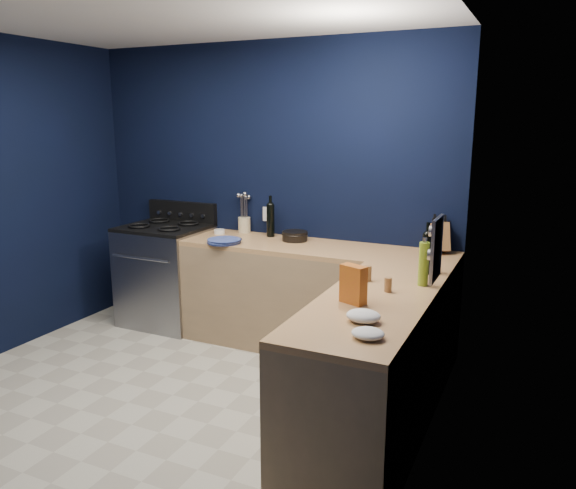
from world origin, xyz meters
The scene contains 26 objects.
floor centered at (0.00, 0.00, -0.01)m, with size 3.50×3.50×0.02m, color #B3AF9D.
wall_back centered at (0.00, 1.76, 1.30)m, with size 3.50×0.02×2.60m, color black.
wall_right centered at (1.76, 0.00, 1.30)m, with size 0.02×3.50×2.60m, color black.
cab_back centered at (0.60, 1.44, 0.43)m, with size 2.30×0.63×0.86m, color #977854.
top_back centered at (0.60, 1.44, 0.88)m, with size 2.30×0.63×0.04m, color #8F5D30.
cab_right centered at (1.44, 0.29, 0.43)m, with size 0.63×1.67×0.86m, color #977854.
top_right centered at (1.44, 0.29, 0.88)m, with size 0.63×1.67×0.04m, color #8F5D30.
gas_range centered at (-0.93, 1.42, 0.46)m, with size 0.76×0.66×0.92m, color gray.
oven_door centered at (-0.93, 1.10, 0.45)m, with size 0.59×0.02×0.42m, color black.
cooktop centered at (-0.93, 1.42, 0.94)m, with size 0.76×0.66×0.03m, color black.
backguard centered at (-0.93, 1.72, 1.04)m, with size 0.76×0.06×0.20m, color black.
spice_panel centered at (1.74, 0.55, 1.18)m, with size 0.02×0.28×0.38m, color gray.
wall_outlet centered at (0.00, 1.74, 1.08)m, with size 0.09×0.02×0.13m, color white.
plate_stack centered at (-0.15, 1.22, 0.92)m, with size 0.28×0.28×0.04m, color #2B4794.
ramekin centered at (-0.40, 1.54, 0.92)m, with size 0.10×0.10×0.04m, color white.
utensil_crock centered at (-0.22, 1.69, 0.97)m, with size 0.11×0.11×0.14m, color beige.
wine_bottle_back centered at (0.09, 1.63, 1.04)m, with size 0.07×0.07×0.29m, color black.
lemon_basket centered at (0.36, 1.56, 0.94)m, with size 0.22×0.22×0.08m, color black.
knife_block centered at (1.55, 1.67, 1.01)m, with size 0.12×0.20×0.23m, color #8F5D31.
wine_bottle_right centered at (1.60, 0.99, 1.04)m, with size 0.07×0.07×0.28m, color black.
oil_bottle centered at (1.64, 0.70, 1.04)m, with size 0.06×0.06×0.28m, color olive.
spice_jar_near centered at (1.29, 0.65, 0.95)m, with size 0.05×0.05×0.10m, color olive.
spice_jar_far centered at (1.47, 0.47, 0.94)m, with size 0.05×0.05×0.09m, color olive.
crouton_bag centered at (1.35, 0.18, 1.01)m, with size 0.15×0.07×0.22m, color #BB3524.
towel_front centered at (1.49, -0.09, 0.93)m, with size 0.18×0.15×0.06m, color white.
towel_end centered at (1.58, -0.29, 0.92)m, with size 0.16×0.15×0.05m, color white.
Camera 1 is at (2.30, -2.76, 1.94)m, focal length 34.93 mm.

